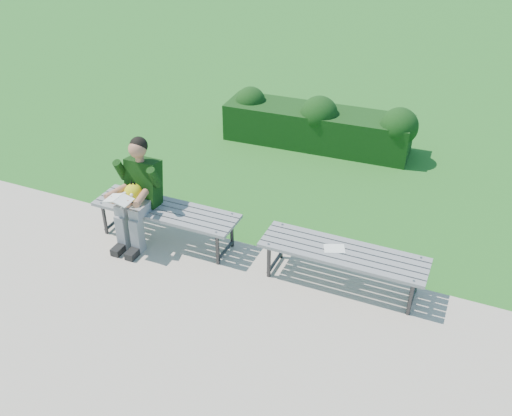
{
  "coord_description": "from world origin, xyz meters",
  "views": [
    {
      "loc": [
        2.49,
        -5.14,
        4.1
      ],
      "look_at": [
        0.34,
        -0.18,
        0.69
      ],
      "focal_mm": 40.0,
      "sensor_mm": 36.0,
      "label": 1
    }
  ],
  "objects_px": {
    "seated_boy": "(138,189)",
    "bench_left": "(166,212)",
    "hedge": "(320,124)",
    "bench_right": "(343,255)",
    "paper_sheet": "(334,249)"
  },
  "relations": [
    {
      "from": "hedge",
      "to": "bench_left",
      "type": "bearing_deg",
      "value": -104.84
    },
    {
      "from": "hedge",
      "to": "bench_left",
      "type": "height_order",
      "value": "hedge"
    },
    {
      "from": "bench_right",
      "to": "bench_left",
      "type": "bearing_deg",
      "value": -179.38
    },
    {
      "from": "seated_boy",
      "to": "bench_left",
      "type": "bearing_deg",
      "value": 17.02
    },
    {
      "from": "bench_right",
      "to": "paper_sheet",
      "type": "bearing_deg",
      "value": 180.0
    },
    {
      "from": "hedge",
      "to": "bench_left",
      "type": "xyz_separation_m",
      "value": [
        -0.87,
        -3.29,
        0.04
      ]
    },
    {
      "from": "bench_right",
      "to": "seated_boy",
      "type": "bearing_deg",
      "value": -177.34
    },
    {
      "from": "bench_right",
      "to": "seated_boy",
      "type": "xyz_separation_m",
      "value": [
        -2.48,
        -0.12,
        0.3
      ]
    },
    {
      "from": "seated_boy",
      "to": "paper_sheet",
      "type": "relative_size",
      "value": 4.99
    },
    {
      "from": "bench_left",
      "to": "seated_boy",
      "type": "bearing_deg",
      "value": -162.98
    },
    {
      "from": "hedge",
      "to": "bench_right",
      "type": "distance_m",
      "value": 3.52
    },
    {
      "from": "seated_boy",
      "to": "paper_sheet",
      "type": "height_order",
      "value": "seated_boy"
    },
    {
      "from": "bench_left",
      "to": "seated_boy",
      "type": "relative_size",
      "value": 1.37
    },
    {
      "from": "bench_right",
      "to": "seated_boy",
      "type": "distance_m",
      "value": 2.51
    },
    {
      "from": "bench_left",
      "to": "seated_boy",
      "type": "distance_m",
      "value": 0.43
    }
  ]
}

